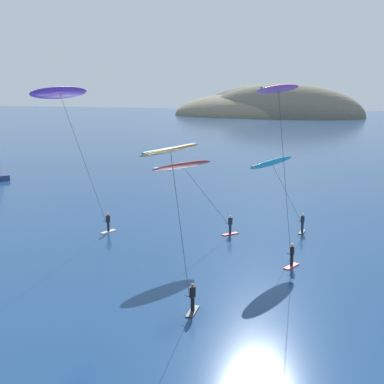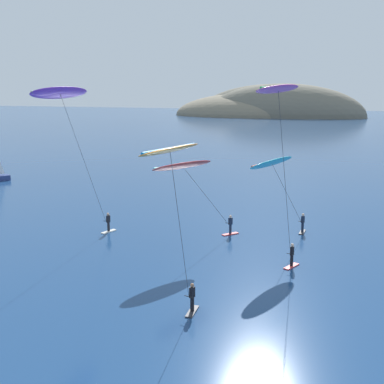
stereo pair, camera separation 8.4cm
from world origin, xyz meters
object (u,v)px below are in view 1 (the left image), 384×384
kitesurfer_red (187,171)px  kitesurfer_orange (173,165)px  kitesurfer_cyan (275,168)px  kitesurfer_purple (64,104)px  kitesurfer_magenta (280,102)px

kitesurfer_red → kitesurfer_orange: size_ratio=0.87×
kitesurfer_red → kitesurfer_cyan: bearing=16.7°
kitesurfer_cyan → kitesurfer_red: size_ratio=1.14×
kitesurfer_cyan → kitesurfer_purple: bearing=-160.4°
kitesurfer_purple → kitesurfer_red: 10.35m
kitesurfer_magenta → kitesurfer_cyan: bearing=101.4°
kitesurfer_magenta → kitesurfer_orange: kitesurfer_magenta is taller
kitesurfer_purple → kitesurfer_magenta: kitesurfer_magenta is taller
kitesurfer_red → kitesurfer_purple: bearing=-158.3°
kitesurfer_purple → kitesurfer_magenta: 16.34m
kitesurfer_purple → kitesurfer_red: kitesurfer_purple is taller
kitesurfer_purple → kitesurfer_cyan: 16.34m
kitesurfer_cyan → kitesurfer_magenta: 9.00m
kitesurfer_purple → kitesurfer_magenta: size_ratio=0.99×
kitesurfer_red → kitesurfer_magenta: bearing=-34.7°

